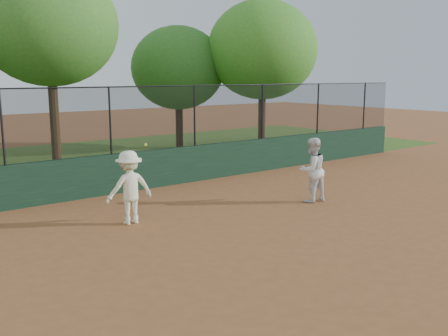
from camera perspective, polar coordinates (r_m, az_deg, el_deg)
ground at (r=10.82m, az=3.80°, el=-8.45°), size 80.00×80.00×0.00m
back_wall at (r=15.52m, az=-10.97°, el=-0.46°), size 26.00×0.20×1.20m
grass_strip at (r=21.08m, az=-18.30°, el=0.44°), size 36.00×12.00×0.01m
player_second at (r=14.16m, az=10.00°, el=-0.22°), size 0.93×0.75×1.82m
player_main at (r=12.10m, az=-10.75°, el=-2.21°), size 1.19×0.74×1.96m
fence_assembly at (r=15.28m, az=-11.28°, el=5.55°), size 26.00×0.06×2.00m
tree_2 at (r=20.48m, az=-19.40°, el=15.11°), size 5.27×4.79×7.63m
tree_3 at (r=24.40m, az=-5.24°, el=11.30°), size 4.59×4.18×5.83m
tree_4 at (r=24.34m, az=4.45°, el=13.30°), size 5.41×4.92×7.03m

